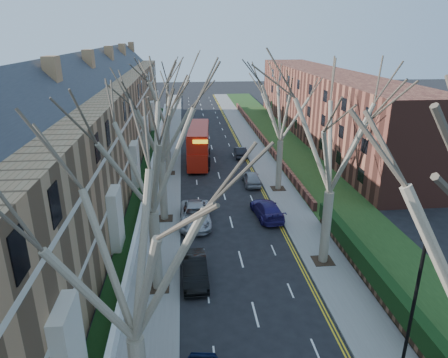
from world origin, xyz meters
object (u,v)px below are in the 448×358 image
object	(u,v)px
lamp_post	(411,319)
car_left_mid	(194,270)
car_right_near	(267,209)
double_decker_bus	(199,146)

from	to	relation	value
lamp_post	car_left_mid	size ratio (longest dim) A/B	1.77
car_left_mid	car_right_near	world-z (taller)	car_left_mid
car_left_mid	lamp_post	bearing A→B (deg)	-52.98
double_decker_bus	car_right_near	bearing A→B (deg)	112.04
lamp_post	double_decker_bus	xyz separation A→B (m)	(-7.06, 35.63, -2.40)
double_decker_bus	car_right_near	size ratio (longest dim) A/B	2.10
double_decker_bus	lamp_post	bearing A→B (deg)	105.39
lamp_post	car_left_mid	distance (m)	13.81
lamp_post	double_decker_bus	world-z (taller)	lamp_post
double_decker_bus	car_left_mid	bearing A→B (deg)	91.21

